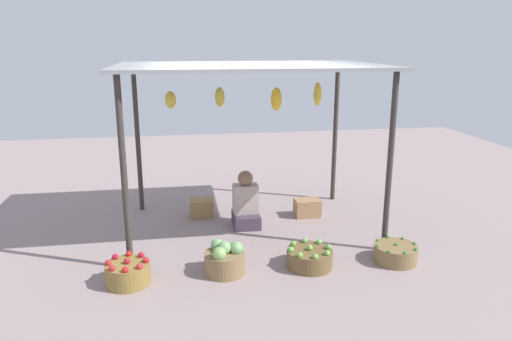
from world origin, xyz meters
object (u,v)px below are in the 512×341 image
at_px(basket_red_apples, 128,273).
at_px(basket_green_apples, 310,258).
at_px(vendor_person, 246,205).
at_px(basket_green_chilies, 395,253).
at_px(wooden_crate_stacked_rear, 202,208).
at_px(wooden_crate_near_vendor, 307,208).
at_px(basket_cabbages, 225,260).

relative_size(basket_red_apples, basket_green_apples, 0.90).
bearing_deg(vendor_person, basket_green_chilies, -42.36).
bearing_deg(basket_green_apples, basket_red_apples, -178.03).
bearing_deg(vendor_person, wooden_crate_stacked_rear, 141.99).
relative_size(basket_green_chilies, wooden_crate_near_vendor, 1.37).
bearing_deg(vendor_person, basket_cabbages, -107.51).
relative_size(basket_cabbages, wooden_crate_near_vendor, 1.23).
bearing_deg(basket_green_chilies, vendor_person, 137.64).
relative_size(basket_green_chilies, wooden_crate_stacked_rear, 1.48).
distance_m(basket_cabbages, basket_green_chilies, 1.99).
bearing_deg(basket_red_apples, wooden_crate_near_vendor, 34.66).
distance_m(vendor_person, wooden_crate_stacked_rear, 0.76).
distance_m(basket_green_apples, wooden_crate_stacked_rear, 2.15).
height_order(basket_red_apples, wooden_crate_near_vendor, basket_red_apples).
distance_m(vendor_person, basket_green_apples, 1.49).
distance_m(basket_green_apples, basket_green_chilies, 1.02).
distance_m(basket_green_apples, wooden_crate_near_vendor, 1.65).
xyz_separation_m(basket_cabbages, wooden_crate_near_vendor, (1.38, 1.59, -0.03)).
height_order(basket_cabbages, basket_green_chilies, basket_cabbages).
relative_size(basket_green_apples, wooden_crate_stacked_rear, 1.55).
distance_m(basket_cabbages, wooden_crate_near_vendor, 2.10).
distance_m(basket_green_chilies, wooden_crate_stacked_rear, 2.84).
bearing_deg(basket_green_apples, basket_green_chilies, -1.95).
xyz_separation_m(wooden_crate_near_vendor, wooden_crate_stacked_rear, (-1.53, 0.25, 0.00)).
height_order(vendor_person, basket_green_chilies, vendor_person).
bearing_deg(wooden_crate_stacked_rear, wooden_crate_near_vendor, -9.13).
bearing_deg(wooden_crate_stacked_rear, vendor_person, -38.01).
relative_size(vendor_person, basket_green_apples, 1.50).
relative_size(wooden_crate_near_vendor, wooden_crate_stacked_rear, 1.08).
xyz_separation_m(basket_cabbages, wooden_crate_stacked_rear, (-0.15, 1.84, -0.03)).
relative_size(basket_red_apples, basket_green_chilies, 0.94).
bearing_deg(basket_cabbages, basket_green_chilies, -1.08).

